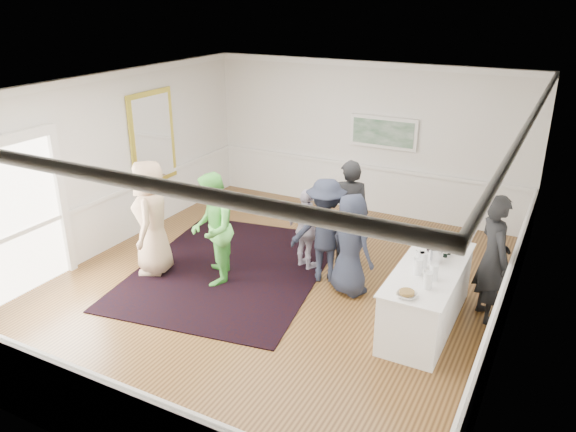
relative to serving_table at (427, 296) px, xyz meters
The scene contains 23 objects.
floor 2.49m from the serving_table, behind, with size 8.00×8.00×0.00m, color brown.
ceiling 3.68m from the serving_table, behind, with size 7.00×8.00×0.02m, color white.
wall_left 6.06m from the serving_table, behind, with size 0.02×8.00×3.20m, color white.
wall_right 1.55m from the serving_table, ahead, with size 0.02×8.00×3.20m, color white.
wall_back 4.78m from the serving_table, 121.89° to the left, with size 7.00×0.02×3.20m, color white.
wall_front 4.88m from the serving_table, 121.12° to the right, with size 7.00×0.02×3.20m, color white.
wainscoting 2.45m from the serving_table, behind, with size 7.00×8.00×1.00m, color white, non-canonical shape.
mirror 6.18m from the serving_table, 168.14° to the left, with size 0.05×1.25×1.85m.
doorway 6.29m from the serving_table, 161.61° to the right, with size 0.10×1.78×2.56m.
landscape_painting 4.59m from the serving_table, 117.84° to the left, with size 1.44×0.06×0.66m.
area_rug 3.46m from the serving_table, behind, with size 3.06×4.01×0.02m, color black.
serving_table is the anchor object (origin of this frame).
bartender 1.09m from the serving_table, 39.19° to the left, with size 0.70×0.46×1.92m, color black.
guest_tan 4.61m from the serving_table, behind, with size 0.96×0.63×1.97m, color tan.
guest_green 3.50m from the serving_table, behind, with size 0.90×0.70×1.86m, color #63D655.
guest_lilac 2.45m from the serving_table, 160.58° to the left, with size 0.84×0.35×1.44m, color silver.
guest_dark_a 1.99m from the serving_table, 162.43° to the left, with size 1.13×0.65×1.76m, color #202536.
guest_dark_b 2.23m from the serving_table, 143.14° to the left, with size 0.69×0.45×1.90m, color black.
guest_navy 1.42m from the serving_table, 164.57° to the left, with size 0.81×0.53×1.66m, color #202536.
wine_bottles 0.79m from the serving_table, 88.80° to the left, with size 0.29×0.22×0.31m.
juice_pitchers 0.63m from the serving_table, 93.53° to the right, with size 0.38×0.67×0.24m.
ice_bucket 0.61m from the serving_table, 90.47° to the left, with size 0.26×0.26×0.24m, color silver.
nut_bowl 1.06m from the serving_table, 93.43° to the right, with size 0.26×0.26×0.08m.
Camera 1 is at (3.94, -7.06, 4.50)m, focal length 35.00 mm.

